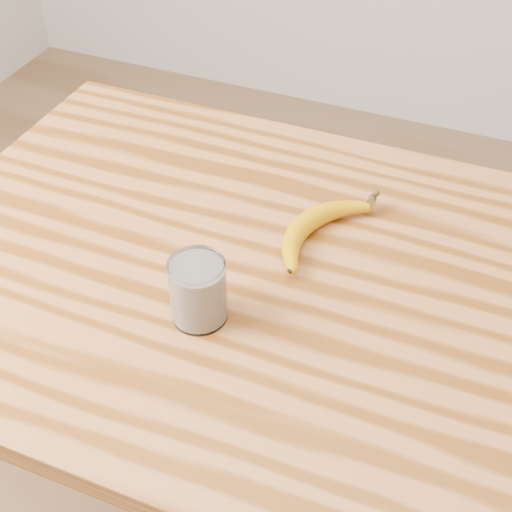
% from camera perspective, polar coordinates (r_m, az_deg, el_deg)
% --- Properties ---
extents(table, '(1.20, 0.80, 0.90)m').
position_cam_1_polar(table, '(1.16, 2.31, -6.33)').
color(table, '#B56F35').
rests_on(table, ground).
extents(smoothie_glass, '(0.08, 0.08, 0.10)m').
position_cam_1_polar(smoothie_glass, '(0.98, -4.65, -2.81)').
color(smoothie_glass, white).
rests_on(smoothie_glass, table).
extents(banana, '(0.19, 0.31, 0.04)m').
position_cam_1_polar(banana, '(1.13, 4.01, 2.67)').
color(banana, '#CA8F00').
rests_on(banana, table).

